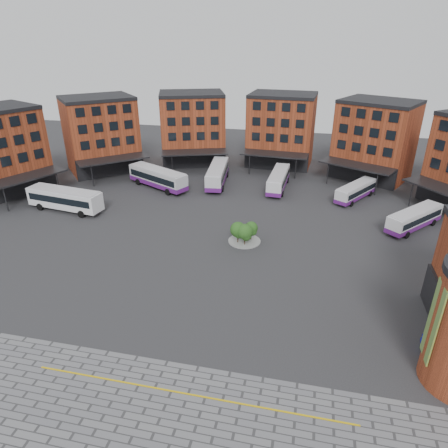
% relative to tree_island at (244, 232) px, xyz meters
% --- Properties ---
extents(ground, '(160.00, 160.00, 0.00)m').
position_rel_tree_island_xyz_m(ground, '(-2.01, -11.51, -1.73)').
color(ground, '#28282B').
rests_on(ground, ground).
extents(yellow_line, '(26.00, 0.15, 0.02)m').
position_rel_tree_island_xyz_m(yellow_line, '(-0.01, -25.51, -1.70)').
color(yellow_line, gold).
rests_on(yellow_line, paving_zone).
extents(main_building, '(94.14, 42.48, 14.60)m').
position_rel_tree_island_xyz_m(main_building, '(-6.78, 26.73, 5.50)').
color(main_building, '#963D20').
rests_on(main_building, ground).
extents(tree_island, '(4.40, 4.40, 3.05)m').
position_rel_tree_island_xyz_m(tree_island, '(0.00, 0.00, 0.00)').
color(tree_island, gray).
rests_on(tree_island, ground).
extents(bus_a, '(12.80, 4.61, 3.54)m').
position_rel_tree_island_xyz_m(bus_a, '(-29.49, 4.72, 0.37)').
color(bus_a, white).
rests_on(bus_a, ground).
extents(bus_b, '(12.56, 8.43, 3.57)m').
position_rel_tree_island_xyz_m(bus_b, '(-18.88, 17.57, 0.20)').
color(bus_b, silver).
rests_on(bus_b, ground).
extents(bus_c, '(4.12, 12.70, 3.51)m').
position_rel_tree_island_xyz_m(bus_c, '(-8.82, 21.94, 0.18)').
color(bus_c, silver).
rests_on(bus_c, ground).
extents(bus_d, '(3.31, 11.48, 3.20)m').
position_rel_tree_island_xyz_m(bus_d, '(2.50, 21.68, 0.00)').
color(bus_d, silver).
rests_on(bus_d, ground).
extents(bus_e, '(7.39, 9.69, 2.83)m').
position_rel_tree_island_xyz_m(bus_e, '(15.77, 19.41, -0.20)').
color(bus_e, silver).
rests_on(bus_e, ground).
extents(bus_f, '(8.91, 9.54, 2.99)m').
position_rel_tree_island_xyz_m(bus_f, '(23.09, 9.58, -0.11)').
color(bus_f, silver).
rests_on(bus_f, ground).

